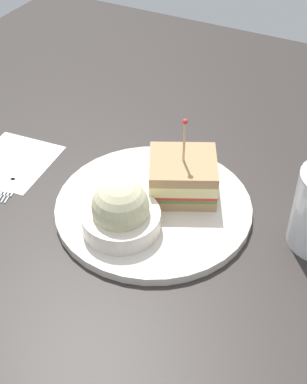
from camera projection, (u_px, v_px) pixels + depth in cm
name	position (u px, v px, depth cm)	size (l,w,h in cm)	color
ground_plane	(154.00, 216.00, 70.82)	(113.86, 113.86, 2.00)	#2D2826
plate	(154.00, 207.00, 69.80)	(25.04, 25.04, 1.12)	silver
sandwich_half_center	(183.00, 176.00, 69.74)	(11.09, 10.85, 11.11)	tan
coleslaw_bowl	(121.00, 212.00, 64.52)	(9.52, 9.52, 6.86)	silver
napkin	(13.00, 162.00, 77.91)	(11.79, 10.61, 0.15)	white
fork	(13.00, 180.00, 74.67)	(4.38, 12.15, 0.35)	silver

